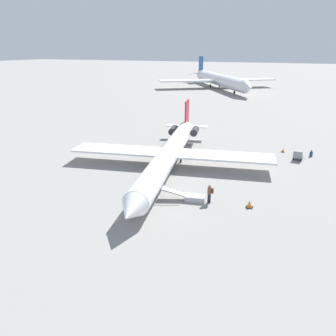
{
  "coord_description": "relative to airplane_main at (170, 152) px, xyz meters",
  "views": [
    {
      "loc": [
        32.54,
        13.99,
        13.15
      ],
      "look_at": [
        3.6,
        1.49,
        1.56
      ],
      "focal_mm": 35.0,
      "sensor_mm": 36.0,
      "label": 1
    }
  ],
  "objects": [
    {
      "name": "ground_plane",
      "position": [
        0.85,
        0.18,
        -1.74
      ],
      "size": [
        600.0,
        600.0,
        0.0
      ],
      "primitive_type": "plane",
      "color": "gray"
    },
    {
      "name": "airplane_main",
      "position": [
        0.0,
        0.0,
        0.0
      ],
      "size": [
        30.69,
        23.91,
        5.85
      ],
      "rotation": [
        0.0,
        0.0,
        0.2
      ],
      "color": "white",
      "rests_on": "ground"
    },
    {
      "name": "boarding_stairs",
      "position": [
        7.62,
        5.31,
        -1.39
      ],
      "size": [
        1.82,
        4.13,
        1.53
      ],
      "rotation": [
        0.0,
        0.0,
        -1.37
      ],
      "color": "#B2B2B7",
      "rests_on": "ground"
    },
    {
      "name": "passenger",
      "position": [
        7.44,
        7.02,
        -0.74
      ],
      "size": [
        0.39,
        0.56,
        1.74
      ],
      "rotation": [
        0.0,
        0.0,
        -1.37
      ],
      "color": "#23232D",
      "rests_on": "ground"
    },
    {
      "name": "luggage_cart",
      "position": [
        -8.94,
        13.71,
        -1.28
      ],
      "size": [
        2.27,
        1.25,
        1.22
      ],
      "rotation": [
        0.0,
        0.0,
        -0.07
      ],
      "color": "gray",
      "rests_on": "ground"
    },
    {
      "name": "airplane_far_center",
      "position": [
        -79.92,
        -15.87,
        1.24
      ],
      "size": [
        46.44,
        37.07,
        10.03
      ],
      "rotation": [
        0.0,
        0.0,
        0.59
      ],
      "color": "silver",
      "rests_on": "ground"
    },
    {
      "name": "suitcase",
      "position": [
        -10.7,
        15.18,
        -1.41
      ],
      "size": [
        0.42,
        0.38,
        0.88
      ],
      "rotation": [
        0.0,
        0.0,
        2.57
      ],
      "color": "navy",
      "rests_on": "ground"
    },
    {
      "name": "traffic_cone_near_stairs",
      "position": [
        6.95,
        10.51,
        -1.43
      ],
      "size": [
        0.61,
        0.61,
        0.67
      ],
      "color": "black",
      "rests_on": "ground"
    },
    {
      "name": "traffic_cone_near_cart",
      "position": [
        -11.24,
        11.69,
        -1.51
      ],
      "size": [
        0.47,
        0.47,
        0.52
      ],
      "color": "black",
      "rests_on": "ground"
    }
  ]
}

